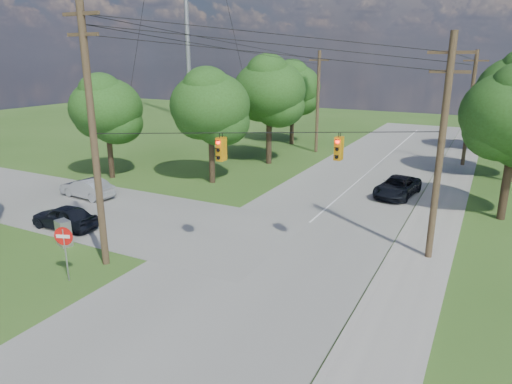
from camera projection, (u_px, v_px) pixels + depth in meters
The scene contains 19 objects.
ground at pixel (180, 289), 19.28m from camera, with size 140.00×140.00×0.00m, color #30541C.
main_road at pixel (273, 254), 22.64m from camera, with size 10.00×100.00×0.03m, color gray.
sidewalk_east at pixel (413, 283), 19.67m from camera, with size 2.60×100.00×0.12m, color #A09D96.
pole_sw at pixel (93, 133), 19.88m from camera, with size 2.00×0.32×12.00m.
pole_ne at pixel (441, 148), 20.59m from camera, with size 2.00×0.32×10.50m.
pole_north_e at pixel (470, 108), 39.40m from camera, with size 2.00×0.32×10.00m.
pole_north_w at pixel (318, 101), 45.54m from camera, with size 2.00×0.32×10.00m.
power_lines at pixel (316, 62), 25.82m from camera, with size 13.93×29.62×4.93m.
traffic_signals at pixel (280, 148), 20.35m from camera, with size 4.91×3.27×1.05m.
tree_w_near at pixel (210, 106), 33.88m from camera, with size 6.00×6.00×8.40m.
tree_w_mid at pixel (269, 90), 40.06m from camera, with size 6.40×6.40×9.22m.
tree_w_far at pixel (293, 87), 49.54m from camera, with size 6.00×6.00×8.73m.
tree_e_far at pixel (505, 94), 44.82m from camera, with size 5.80×5.80×8.32m.
tree_cross_n at pixel (106, 108), 35.39m from camera, with size 5.60×5.60×7.91m.
car_cross_dark at pixel (65, 217), 25.79m from camera, with size 1.63×4.04×1.38m, color black.
car_cross_silver at pixel (87, 188), 31.50m from camera, with size 1.44×4.13×1.36m, color #AFB1B6.
car_main_north at pixel (397, 187), 31.82m from camera, with size 2.25×4.87×1.35m, color black.
control_cabinet at pixel (64, 233), 23.51m from camera, with size 0.76×0.55×1.38m, color #95979A.
do_not_enter_sign at pixel (64, 242), 19.48m from camera, with size 0.79×0.33×2.50m.
Camera 1 is at (10.84, -13.87, 9.43)m, focal length 32.00 mm.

